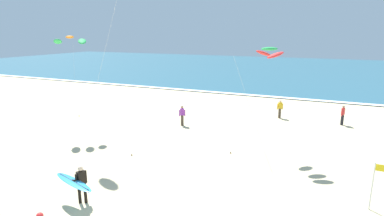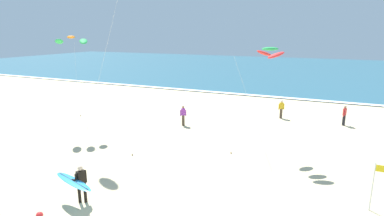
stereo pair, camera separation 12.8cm
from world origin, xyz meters
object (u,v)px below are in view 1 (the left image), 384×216
object	(u,v)px
surfer_lead	(78,182)
bystander_red_top	(343,115)
lifeguard_flag	(374,182)
bystander_purple_top	(182,116)
kite_arc_emerald_near	(269,53)
bystander_yellow_top	(280,109)
kite_arc_amber_high	(70,40)
beach_ball	(40,216)

from	to	relation	value
surfer_lead	bystander_red_top	size ratio (longest dim) A/B	1.53
surfer_lead	lifeguard_flag	size ratio (longest dim) A/B	1.16
bystander_red_top	bystander_purple_top	xyz separation A→B (m)	(-11.58, -5.28, 0.00)
kite_arc_emerald_near	bystander_yellow_top	distance (m)	9.85
surfer_lead	bystander_red_top	xyz separation A→B (m)	(10.51, 17.67, -0.23)
surfer_lead	kite_arc_emerald_near	size ratio (longest dim) A/B	0.38
kite_arc_amber_high	bystander_yellow_top	size ratio (longest dim) A/B	4.39
kite_arc_emerald_near	bystander_purple_top	distance (m)	9.25
surfer_lead	bystander_yellow_top	distance (m)	18.67
bystander_yellow_top	bystander_purple_top	bearing A→B (deg)	-141.13
lifeguard_flag	kite_arc_amber_high	bearing A→B (deg)	169.95
bystander_purple_top	lifeguard_flag	world-z (taller)	lifeguard_flag
surfer_lead	lifeguard_flag	distance (m)	12.27
beach_ball	bystander_yellow_top	bearing A→B (deg)	71.98
bystander_yellow_top	beach_ball	world-z (taller)	bystander_yellow_top
kite_arc_emerald_near	beach_ball	distance (m)	14.08
surfer_lead	bystander_purple_top	world-z (taller)	surfer_lead
bystander_red_top	beach_ball	size ratio (longest dim) A/B	5.68
bystander_yellow_top	bystander_red_top	bearing A→B (deg)	-1.45
kite_arc_amber_high	bystander_yellow_top	xyz separation A→B (m)	(13.26, 9.82, -5.84)
bystander_red_top	kite_arc_emerald_near	bearing A→B (deg)	-118.97
bystander_purple_top	beach_ball	distance (m)	13.90
bystander_red_top	bystander_purple_top	distance (m)	12.72
surfer_lead	lifeguard_flag	xyz separation A→B (m)	(11.37, 4.60, 0.22)
kite_arc_emerald_near	beach_ball	bearing A→B (deg)	-121.09
kite_arc_amber_high	beach_ball	bearing A→B (deg)	-53.50
bystander_red_top	lifeguard_flag	distance (m)	13.11
kite_arc_amber_high	beach_ball	xyz separation A→B (m)	(7.00, -9.45, -6.52)
kite_arc_amber_high	bystander_purple_top	size ratio (longest dim) A/B	4.39
bystander_purple_top	bystander_yellow_top	world-z (taller)	same
lifeguard_flag	beach_ball	world-z (taller)	lifeguard_flag
surfer_lead	beach_ball	xyz separation A→B (m)	(-0.64, -1.48, -0.91)
kite_arc_amber_high	bystander_yellow_top	distance (m)	17.51
surfer_lead	bystander_yellow_top	bearing A→B (deg)	72.44
surfer_lead	kite_arc_amber_high	distance (m)	12.38
surfer_lead	bystander_red_top	distance (m)	20.56
surfer_lead	kite_arc_emerald_near	bearing A→B (deg)	57.79
kite_arc_emerald_near	bystander_purple_top	world-z (taller)	kite_arc_emerald_near
kite_arc_amber_high	bystander_purple_top	xyz separation A→B (m)	(6.57, 4.42, -5.84)
kite_arc_emerald_near	surfer_lead	bearing A→B (deg)	-122.21
lifeguard_flag	beach_ball	size ratio (longest dim) A/B	7.50
lifeguard_flag	beach_ball	xyz separation A→B (m)	(-12.01, -6.09, -1.13)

